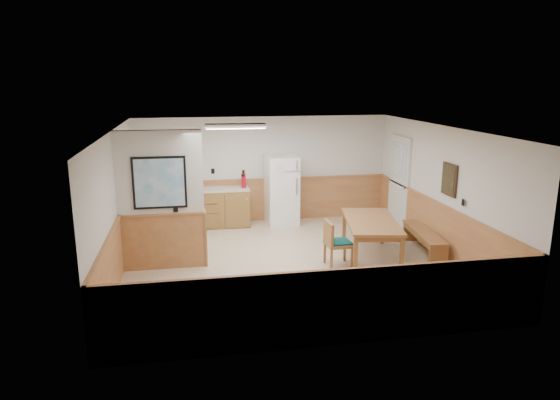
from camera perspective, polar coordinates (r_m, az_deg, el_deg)
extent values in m
plane|color=#C1AC8A|center=(9.38, 0.88, -7.25)|extent=(6.00, 6.00, 0.00)
cube|color=silver|center=(8.80, 0.94, 8.13)|extent=(6.00, 6.00, 0.02)
cube|color=silver|center=(11.91, -1.90, 3.51)|extent=(6.00, 0.02, 2.50)
cube|color=silver|center=(10.02, 17.99, 0.90)|extent=(0.02, 6.00, 2.50)
cube|color=silver|center=(8.94, -18.31, -0.61)|extent=(0.02, 6.00, 2.50)
cube|color=#B78449|center=(12.04, -1.86, -0.02)|extent=(6.00, 0.04, 1.00)
cube|color=#B78449|center=(10.20, 17.58, -3.21)|extent=(0.04, 6.00, 1.00)
cube|color=#B78449|center=(9.15, -17.84, -5.17)|extent=(0.04, 6.00, 1.00)
cube|color=silver|center=(8.96, -13.63, 3.00)|extent=(1.50, 0.15, 1.50)
cube|color=#B78449|center=(9.26, -13.19, -4.62)|extent=(1.50, 0.17, 1.00)
cube|color=black|center=(8.89, -13.61, 1.94)|extent=(0.92, 0.03, 0.92)
cube|color=white|center=(8.88, -13.61, 1.92)|extent=(0.84, 0.01, 0.84)
cube|color=olive|center=(11.66, -6.99, -0.92)|extent=(1.40, 0.60, 0.86)
cube|color=olive|center=(11.68, -14.20, -1.23)|extent=(0.06, 0.60, 0.86)
cube|color=olive|center=(11.65, -10.57, -1.08)|extent=(0.06, 0.60, 0.86)
cube|color=beige|center=(11.54, -9.03, 1.15)|extent=(2.20, 0.60, 0.04)
cube|color=beige|center=(11.82, -9.08, 1.79)|extent=(2.20, 0.02, 0.10)
cube|color=silver|center=(11.72, 13.45, 1.86)|extent=(0.05, 1.02, 2.15)
cube|color=silver|center=(11.72, 13.41, 1.86)|extent=(0.04, 0.90, 2.05)
cube|color=silver|center=(11.62, 13.43, 4.39)|extent=(0.02, 0.76, 0.80)
cube|color=silver|center=(11.72, -12.13, 4.54)|extent=(0.80, 0.03, 1.00)
cube|color=silver|center=(11.71, -12.14, 4.53)|extent=(0.70, 0.01, 0.90)
cube|color=#372516|center=(9.69, 18.78, 2.24)|extent=(0.03, 0.50, 0.60)
cube|color=black|center=(9.68, 18.68, 2.23)|extent=(0.01, 0.42, 0.52)
cube|color=silver|center=(9.98, -5.10, 8.45)|extent=(1.20, 0.30, 0.08)
cube|color=white|center=(9.98, -5.09, 8.19)|extent=(1.15, 0.25, 0.01)
cube|color=white|center=(11.70, 0.19, 1.11)|extent=(0.75, 0.74, 1.61)
cube|color=silver|center=(11.28, 1.95, 4.05)|extent=(0.03, 0.02, 0.21)
cube|color=silver|center=(11.37, 1.93, 1.57)|extent=(0.03, 0.02, 0.38)
cube|color=brown|center=(9.60, 10.39, -2.42)|extent=(1.26, 1.99, 0.05)
cube|color=brown|center=(9.62, 10.37, -2.85)|extent=(1.14, 1.87, 0.10)
cube|color=brown|center=(8.84, 8.63, -6.32)|extent=(0.08, 0.08, 0.70)
cube|color=brown|center=(10.47, 7.35, -3.09)|extent=(0.08, 0.08, 0.70)
cube|color=brown|center=(8.99, 13.74, -6.23)|extent=(0.08, 0.08, 0.70)
cube|color=brown|center=(10.60, 11.68, -3.06)|extent=(0.08, 0.08, 0.70)
cube|color=brown|center=(10.19, 16.19, -3.56)|extent=(0.56, 1.69, 0.05)
cube|color=brown|center=(9.61, 18.15, -6.18)|extent=(0.35, 0.10, 0.40)
cube|color=brown|center=(10.93, 14.31, -3.51)|extent=(0.35, 0.10, 0.40)
cube|color=brown|center=(9.19, 6.70, -5.00)|extent=(0.47, 0.47, 0.06)
cube|color=#0E4944|center=(9.18, 6.71, -4.74)|extent=(0.43, 0.43, 0.03)
cube|color=brown|center=(9.06, 5.57, -3.72)|extent=(0.07, 0.45, 0.40)
cube|color=#0E4944|center=(9.01, 4.39, -3.81)|extent=(0.04, 0.39, 0.34)
cube|color=brown|center=(9.04, 5.89, -6.84)|extent=(0.04, 0.04, 0.39)
cube|color=brown|center=(9.38, 5.14, -6.03)|extent=(0.04, 0.04, 0.39)
cube|color=brown|center=(9.16, 8.23, -6.62)|extent=(0.04, 0.04, 0.39)
cube|color=brown|center=(9.51, 7.39, -5.83)|extent=(0.04, 0.04, 0.39)
cylinder|color=#AA0919|center=(11.53, -4.19, 2.23)|extent=(0.13, 0.13, 0.34)
cylinder|color=black|center=(11.49, -4.21, 3.25)|extent=(0.06, 0.06, 0.08)
cylinder|color=#188433|center=(11.54, -12.34, 1.60)|extent=(0.08, 0.08, 0.20)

